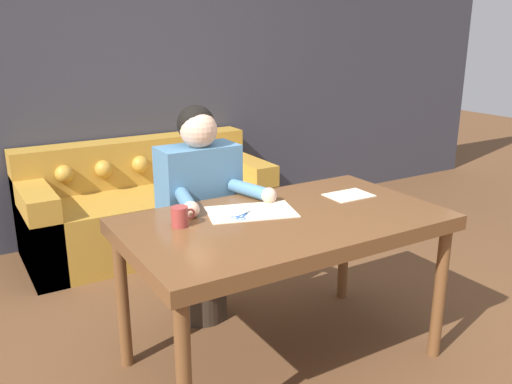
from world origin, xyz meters
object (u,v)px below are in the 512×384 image
couch (148,208)px  mug (180,216)px  scissors (244,215)px  dining_table (285,232)px  person (200,215)px

couch → mug: (-0.43, -1.64, 0.51)m
couch → scissors: size_ratio=8.08×
dining_table → mug: 0.50m
dining_table → mug: bearing=163.7°
dining_table → person: (-0.16, 0.58, -0.07)m
person → mug: 0.57m
couch → mug: mug is taller
scissors → couch: bearing=86.0°
dining_table → couch: bearing=91.2°
mug → dining_table: bearing=-16.3°
couch → scissors: couch is taller
dining_table → scissors: 0.21m
dining_table → person: person is taller
person → couch: bearing=84.2°
dining_table → person: 0.61m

